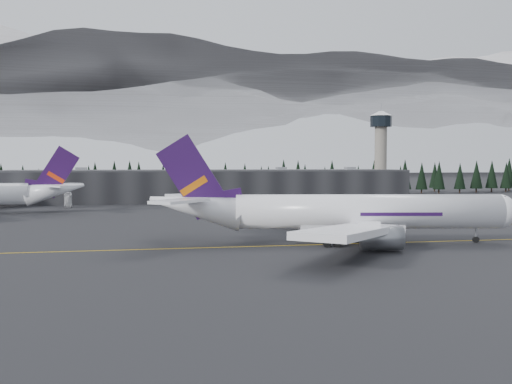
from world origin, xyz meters
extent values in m
plane|color=black|center=(0.00, 0.00, 0.00)|extent=(1400.00, 1400.00, 0.00)
cube|color=gold|center=(0.00, -2.00, 0.01)|extent=(400.00, 0.40, 0.02)
cube|color=black|center=(0.00, 125.00, 6.00)|extent=(160.00, 30.00, 12.00)
cube|color=#333335|center=(0.00, 125.00, 12.30)|extent=(160.00, 30.00, 0.60)
cylinder|color=gray|center=(75.00, 128.00, 16.00)|extent=(5.20, 5.20, 32.00)
cylinder|color=black|center=(75.00, 128.00, 33.25)|extent=(9.20, 9.20, 4.50)
cone|color=silver|center=(75.00, 128.00, 36.70)|extent=(10.00, 10.00, 2.00)
cube|color=black|center=(0.00, 162.00, 7.50)|extent=(360.00, 20.00, 15.00)
cylinder|color=white|center=(18.21, -1.41, 6.13)|extent=(51.65, 14.96, 6.68)
sphere|color=white|center=(43.48, -5.60, 6.13)|extent=(6.68, 6.68, 6.68)
cone|color=white|center=(-14.76, 4.04, 7.13)|extent=(19.55, 9.65, 9.68)
cube|color=white|center=(14.43, 16.71, 4.34)|extent=(18.40, 32.42, 2.86)
cylinder|color=gray|center=(20.03, 9.58, 2.45)|extent=(7.83, 5.36, 4.23)
cube|color=white|center=(8.79, -17.36, 4.34)|extent=(26.04, 30.21, 2.86)
cylinder|color=gray|center=(16.39, -12.40, 2.45)|extent=(7.83, 5.36, 4.23)
cube|color=#270D3F|center=(-15.31, 4.14, 12.81)|extent=(14.01, 2.85, 16.59)
cube|color=#C65D0B|center=(-15.09, 4.10, 11.14)|extent=(5.46, 1.50, 4.09)
cube|color=white|center=(-15.87, 11.00, 8.69)|extent=(9.00, 13.23, 0.56)
cube|color=white|center=(-18.05, -2.19, 8.69)|extent=(11.65, 12.65, 0.56)
cylinder|color=black|center=(39.09, -4.87, 1.67)|extent=(0.56, 0.56, 3.34)
cylinder|color=black|center=(11.33, 4.81, 1.67)|extent=(0.56, 0.56, 3.34)
cylinder|color=black|center=(9.70, -5.09, 1.67)|extent=(0.56, 0.56, 3.34)
cone|color=white|center=(-52.51, 78.79, 7.04)|extent=(18.66, 7.14, 9.55)
cube|color=#2C0E43|center=(-51.96, 78.80, 12.65)|extent=(13.94, 0.96, 16.38)
cube|color=red|center=(-52.18, 78.80, 11.00)|extent=(5.38, 0.77, 4.03)
cube|color=white|center=(-50.12, 72.25, 8.58)|extent=(10.57, 12.89, 0.55)
cube|color=white|center=(-50.50, 85.45, 8.58)|extent=(10.10, 13.00, 0.55)
imported|color=white|center=(-51.24, 97.67, 0.77)|extent=(3.22, 5.80, 1.53)
imported|color=white|center=(7.05, 109.18, 0.65)|extent=(4.11, 2.75, 1.30)
camera|label=1|loc=(-23.20, -105.76, 15.70)|focal=40.00mm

